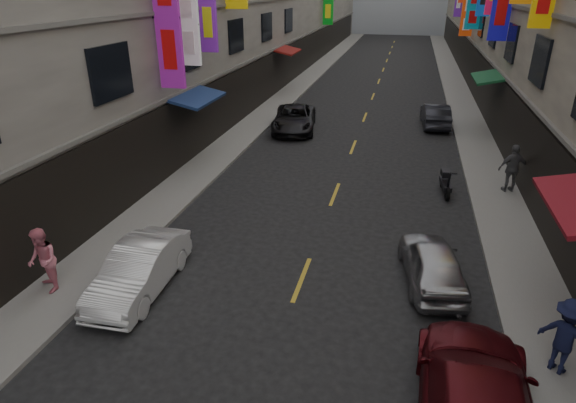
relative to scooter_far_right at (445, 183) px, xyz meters
The scene contains 12 objects.
sidewalk_left 19.70m from the scooter_far_right, 120.81° to the left, with size 2.00×90.00×0.12m, color slate.
sidewalk_right 17.03m from the scooter_far_right, 83.55° to the left, with size 2.00×90.00×0.12m, color slate.
street_awnings 6.00m from the scooter_far_right, behind, with size 13.99×35.20×0.41m.
lane_markings 14.51m from the scooter_far_right, 106.37° to the left, with size 0.12×80.20×0.01m.
scooter_far_right is the anchor object (origin of this frame).
car_left_mid 11.78m from the scooter_far_right, 133.35° to the right, with size 1.33×3.80×1.25m, color white.
car_left_far 10.40m from the scooter_far_right, 136.89° to the left, with size 2.18×4.73×1.31m, color black.
car_right_mid 6.43m from the scooter_far_right, 96.06° to the right, with size 1.42×3.54×1.20m, color #A5A5AA.
car_right_far 9.80m from the scooter_far_right, 90.51° to the left, with size 1.36×3.89×1.28m, color #26262D.
pedestrian_lfar 13.91m from the scooter_far_right, 138.05° to the right, with size 0.85×0.58×1.75m, color pink.
pedestrian_rnear 9.43m from the scooter_far_right, 79.07° to the right, with size 1.10×0.57×1.70m, color black.
pedestrian_rfar 2.51m from the scooter_far_right, 12.69° to the left, with size 1.09×0.62×1.85m, color #555558.
Camera 1 is at (2.28, 7.12, 7.41)m, focal length 30.00 mm.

